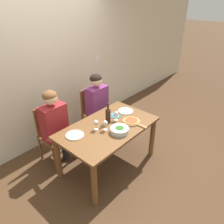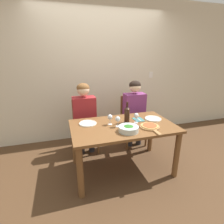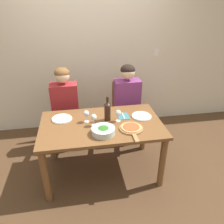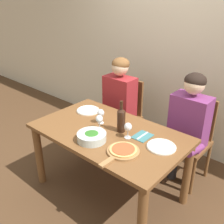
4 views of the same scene
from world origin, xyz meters
name	(u,v)px [view 2 (image 2 of 4)]	position (x,y,z in m)	size (l,w,h in m)	color
ground_plane	(122,169)	(0.00, 0.00, 0.00)	(40.00, 40.00, 0.00)	#4C331E
back_wall	(101,71)	(0.00, 1.31, 1.35)	(10.00, 0.06, 2.70)	beige
dining_table	(123,133)	(0.00, 0.00, 0.61)	(1.45, 0.86, 0.73)	brown
chair_left	(84,123)	(-0.44, 0.79, 0.50)	(0.42, 0.42, 0.92)	brown
chair_right	(132,118)	(0.48, 0.79, 0.50)	(0.42, 0.42, 0.92)	brown
person_woman	(85,112)	(-0.44, 0.68, 0.74)	(0.47, 0.51, 1.23)	#28282D
person_man	(135,108)	(0.48, 0.68, 0.74)	(0.47, 0.51, 1.23)	#28282D
wine_bottle	(127,114)	(0.09, 0.08, 0.85)	(0.08, 0.08, 0.31)	black
broccoli_bowl	(129,129)	(-0.01, -0.22, 0.77)	(0.26, 0.26, 0.08)	silver
dinner_plate_left	(88,123)	(-0.47, 0.18, 0.74)	(0.25, 0.25, 0.02)	silver
dinner_plate_right	(153,119)	(0.52, 0.09, 0.74)	(0.25, 0.25, 0.02)	silver
pizza_on_board	(150,127)	(0.32, -0.19, 0.74)	(0.27, 0.41, 0.04)	#9E7042
wine_glass_left	(110,118)	(-0.17, 0.07, 0.83)	(0.07, 0.07, 0.15)	silver
wine_glass_right	(136,116)	(0.21, 0.02, 0.83)	(0.07, 0.07, 0.15)	silver
wine_glass_centre	(118,120)	(-0.09, -0.03, 0.83)	(0.07, 0.07, 0.15)	silver
fork_on_napkin	(138,119)	(0.30, 0.13, 0.73)	(0.14, 0.18, 0.01)	#387075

